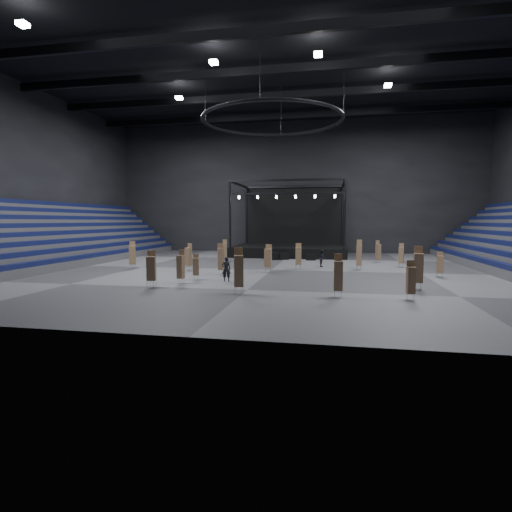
% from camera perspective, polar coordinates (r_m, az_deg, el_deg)
% --- Properties ---
extents(floor, '(50.00, 50.00, 0.00)m').
position_cam_1_polar(floor, '(35.55, 2.25, -2.00)').
color(floor, '#525254').
rests_on(floor, ground).
extents(ceiling, '(50.00, 42.00, 0.20)m').
position_cam_1_polar(ceiling, '(37.83, 2.36, 26.18)').
color(ceiling, black).
rests_on(ceiling, wall_back).
extents(wall_back, '(50.00, 0.20, 18.00)m').
position_cam_1_polar(wall_back, '(56.34, 5.47, 9.75)').
color(wall_back, black).
rests_on(wall_back, ground).
extents(wall_front, '(50.00, 0.20, 18.00)m').
position_cam_1_polar(wall_front, '(15.55, -10.02, 22.36)').
color(wall_front, black).
rests_on(wall_front, ground).
extents(wall_left, '(0.20, 42.00, 18.00)m').
position_cam_1_polar(wall_left, '(46.37, -30.49, 10.10)').
color(wall_left, black).
rests_on(wall_left, ground).
extents(bleachers_left, '(7.20, 40.00, 6.40)m').
position_cam_1_polar(bleachers_left, '(44.89, -28.10, 1.10)').
color(bleachers_left, '#48484A').
rests_on(bleachers_left, floor).
extents(stage, '(14.00, 10.00, 9.20)m').
position_cam_1_polar(stage, '(51.48, 4.92, 1.79)').
color(stage, black).
rests_on(stage, floor).
extents(truss_ring, '(12.30, 12.30, 5.15)m').
position_cam_1_polar(truss_ring, '(36.33, 2.33, 18.81)').
color(truss_ring, black).
rests_on(truss_ring, ceiling).
extents(roof_girders, '(49.00, 30.35, 0.70)m').
position_cam_1_polar(roof_girders, '(37.55, 2.35, 25.04)').
color(roof_girders, black).
rests_on(roof_girders, ceiling).
extents(floodlights, '(28.60, 16.60, 0.25)m').
position_cam_1_polar(floodlights, '(33.64, 1.24, 26.39)').
color(floodlights, white).
rests_on(floodlights, roof_girders).
extents(flight_case_left, '(1.28, 0.70, 0.83)m').
position_cam_1_polar(flight_case_left, '(44.70, 2.48, -0.02)').
color(flight_case_left, black).
rests_on(flight_case_left, floor).
extents(flight_case_mid, '(1.26, 0.96, 0.75)m').
position_cam_1_polar(flight_case_mid, '(45.03, 3.94, -0.04)').
color(flight_case_mid, black).
rests_on(flight_case_mid, floor).
extents(flight_case_right, '(1.10, 0.65, 0.69)m').
position_cam_1_polar(flight_case_right, '(44.57, 7.84, -0.16)').
color(flight_case_right, black).
rests_on(flight_case_right, floor).
extents(chair_stack_0, '(0.51, 0.51, 2.50)m').
position_cam_1_polar(chair_stack_0, '(23.12, 11.67, -2.67)').
color(chair_stack_0, silver).
rests_on(chair_stack_0, floor).
extents(chair_stack_1, '(0.52, 0.52, 1.92)m').
position_cam_1_polar(chair_stack_1, '(29.80, -8.58, -1.44)').
color(chair_stack_1, silver).
rests_on(chair_stack_1, floor).
extents(chair_stack_2, '(0.57, 0.57, 2.34)m').
position_cam_1_polar(chair_stack_2, '(43.30, 17.06, 0.64)').
color(chair_stack_2, silver).
rests_on(chair_stack_2, floor).
extents(chair_stack_3, '(0.62, 0.62, 2.37)m').
position_cam_1_polar(chair_stack_3, '(35.90, -9.62, -0.01)').
color(chair_stack_3, silver).
rests_on(chair_stack_3, floor).
extents(chair_stack_4, '(0.67, 0.67, 2.78)m').
position_cam_1_polar(chair_stack_4, '(23.72, -2.49, -2.03)').
color(chair_stack_4, silver).
rests_on(chair_stack_4, floor).
extents(chair_stack_5, '(0.51, 0.51, 2.69)m').
position_cam_1_polar(chair_stack_5, '(36.60, 14.52, 0.20)').
color(chair_stack_5, silver).
rests_on(chair_stack_5, floor).
extents(chair_stack_6, '(0.55, 0.55, 2.35)m').
position_cam_1_polar(chair_stack_6, '(43.24, -4.49, 0.87)').
color(chair_stack_6, silver).
rests_on(chair_stack_6, floor).
extents(chair_stack_7, '(0.45, 0.45, 2.00)m').
position_cam_1_polar(chair_stack_7, '(33.77, 24.82, -1.03)').
color(chair_stack_7, silver).
rests_on(chair_stack_7, floor).
extents(chair_stack_8, '(0.60, 0.60, 2.38)m').
position_cam_1_polar(chair_stack_8, '(33.70, 1.73, -0.21)').
color(chair_stack_8, silver).
rests_on(chair_stack_8, floor).
extents(chair_stack_9, '(0.46, 0.46, 2.19)m').
position_cam_1_polar(chair_stack_9, '(23.54, 21.25, -3.16)').
color(chair_stack_9, silver).
rests_on(chair_stack_9, floor).
extents(chair_stack_10, '(0.68, 0.68, 2.54)m').
position_cam_1_polar(chair_stack_10, '(37.65, -17.25, 0.20)').
color(chair_stack_10, silver).
rests_on(chair_stack_10, floor).
extents(chair_stack_11, '(0.54, 0.54, 2.26)m').
position_cam_1_polar(chair_stack_11, '(39.80, 20.02, 0.15)').
color(chair_stack_11, silver).
rests_on(chair_stack_11, floor).
extents(chair_stack_12, '(0.49, 0.49, 2.36)m').
position_cam_1_polar(chair_stack_12, '(28.26, -10.70, -1.44)').
color(chair_stack_12, silver).
rests_on(chair_stack_12, floor).
extents(chair_stack_13, '(0.68, 0.68, 2.41)m').
position_cam_1_polar(chair_stack_13, '(27.04, -14.73, -1.64)').
color(chair_stack_13, silver).
rests_on(chair_stack_13, floor).
extents(chair_stack_14, '(0.60, 0.60, 2.56)m').
position_cam_1_polar(chair_stack_14, '(32.45, -5.09, -0.37)').
color(chair_stack_14, silver).
rests_on(chair_stack_14, floor).
extents(chair_stack_15, '(0.57, 0.57, 2.36)m').
position_cam_1_polar(chair_stack_15, '(35.98, 6.08, 0.07)').
color(chair_stack_15, silver).
rests_on(chair_stack_15, floor).
extents(chair_stack_16, '(0.58, 0.58, 2.76)m').
position_cam_1_polar(chair_stack_16, '(27.20, 22.17, -1.50)').
color(chair_stack_16, silver).
rests_on(chair_stack_16, floor).
extents(man_center, '(0.74, 0.59, 1.77)m').
position_cam_1_polar(man_center, '(28.82, -4.26, -1.89)').
color(man_center, black).
rests_on(man_center, floor).
extents(crew_member, '(0.62, 0.80, 1.63)m').
position_cam_1_polar(crew_member, '(38.40, 9.48, -0.31)').
color(crew_member, black).
rests_on(crew_member, floor).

